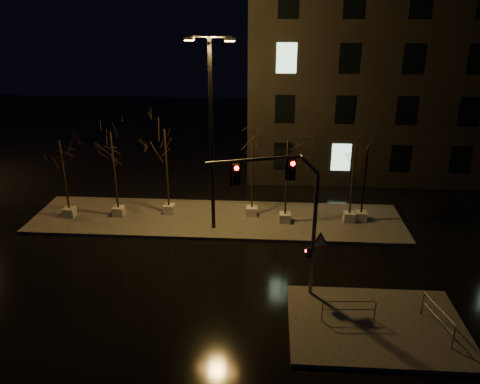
{
  "coord_description": "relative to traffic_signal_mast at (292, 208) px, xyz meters",
  "views": [
    {
      "loc": [
        3.05,
        -19.21,
        12.06
      ],
      "look_at": [
        1.55,
        3.65,
        2.8
      ],
      "focal_mm": 35.0,
      "sensor_mm": 36.0,
      "label": 1
    }
  ],
  "objects": [
    {
      "name": "guard_rail_a",
      "position": [
        2.38,
        -1.55,
        -3.63
      ],
      "size": [
        2.15,
        0.17,
        0.93
      ],
      "rotation": [
        0.0,
        0.0,
        0.06
      ],
      "color": "#5B5F63",
      "rests_on": "sidewalk_corner"
    },
    {
      "name": "tree_5",
      "position": [
        3.81,
        7.87,
        -0.63
      ],
      "size": [
        1.8,
        1.8,
        4.75
      ],
      "color": "#B6B4A9",
      "rests_on": "median"
    },
    {
      "name": "tree_2",
      "position": [
        -6.98,
        8.3,
        -0.15
      ],
      "size": [
        1.8,
        1.8,
        5.38
      ],
      "color": "#B6B4A9",
      "rests_on": "median"
    },
    {
      "name": "tree_4",
      "position": [
        0.05,
        7.51,
        -0.37
      ],
      "size": [
        1.8,
        1.8,
        5.1
      ],
      "color": "#B6B4A9",
      "rests_on": "median"
    },
    {
      "name": "ground",
      "position": [
        -4.0,
        1.82,
        -4.39
      ],
      "size": [
        90.0,
        90.0,
        0.0
      ],
      "primitive_type": "plane",
      "color": "black",
      "rests_on": "ground"
    },
    {
      "name": "streetlight_main",
      "position": [
        -4.04,
        6.51,
        1.8
      ],
      "size": [
        2.62,
        0.7,
        10.46
      ],
      "rotation": [
        0.0,
        0.0,
        -0.16
      ],
      "color": "black",
      "rests_on": "median"
    },
    {
      "name": "traffic_signal_mast",
      "position": [
        0.0,
        0.0,
        0.0
      ],
      "size": [
        5.08,
        1.63,
        6.45
      ],
      "rotation": [
        0.0,
        0.0,
        0.31
      ],
      "color": "#5B5F63",
      "rests_on": "sidewalk_corner"
    },
    {
      "name": "median",
      "position": [
        -4.0,
        7.82,
        -4.31
      ],
      "size": [
        22.0,
        5.0,
        0.15
      ],
      "primitive_type": "cube",
      "color": "#3F3D38",
      "rests_on": "ground"
    },
    {
      "name": "tree_3",
      "position": [
        -1.92,
        8.31,
        -0.67
      ],
      "size": [
        1.8,
        1.8,
        4.7
      ],
      "color": "#B6B4A9",
      "rests_on": "median"
    },
    {
      "name": "tree_0",
      "position": [
        -12.85,
        7.45,
        -0.57
      ],
      "size": [
        1.8,
        1.8,
        4.83
      ],
      "color": "#B6B4A9",
      "rests_on": "median"
    },
    {
      "name": "building",
      "position": [
        10.0,
        19.82,
        3.11
      ],
      "size": [
        25.0,
        12.0,
        15.0
      ],
      "primitive_type": "cube",
      "color": "black",
      "rests_on": "ground"
    },
    {
      "name": "sidewalk_corner",
      "position": [
        3.5,
        -1.68,
        -4.31
      ],
      "size": [
        7.0,
        5.0,
        0.15
      ],
      "primitive_type": "cube",
      "color": "#3F3D38",
      "rests_on": "ground"
    },
    {
      "name": "guard_rail_b",
      "position": [
        5.73,
        -1.94,
        -3.56
      ],
      "size": [
        0.55,
        2.16,
        1.05
      ],
      "rotation": [
        0.0,
        0.0,
        1.8
      ],
      "color": "#5B5F63",
      "rests_on": "sidewalk_corner"
    },
    {
      "name": "tree_1",
      "position": [
        -9.95,
        7.77,
        -0.17
      ],
      "size": [
        1.8,
        1.8,
        5.36
      ],
      "color": "#B6B4A9",
      "rests_on": "median"
    },
    {
      "name": "tree_6",
      "position": [
        4.52,
        8.02,
        -0.66
      ],
      "size": [
        1.8,
        1.8,
        4.71
      ],
      "color": "#B6B4A9",
      "rests_on": "median"
    }
  ]
}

